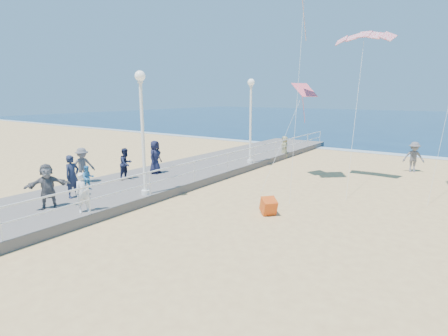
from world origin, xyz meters
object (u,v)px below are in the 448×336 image
Objects in this scene: spectator_2 at (83,165)px; spectator_7 at (126,164)px; lamp_post_mid at (142,121)px; toddler_held at (88,178)px; lamp_post_far at (251,112)px; spectator_5 at (48,186)px; beach_walker_c at (284,147)px; beach_walker_a at (414,157)px; box_kite at (269,208)px; spectator_0 at (72,176)px; woman_holding_toddler at (83,193)px; spectator_4 at (155,157)px.

spectator_2 reaches higher than spectator_7.
spectator_7 is at bearing 154.28° from lamp_post_mid.
spectator_7 is at bearing 57.87° from toddler_held.
spectator_5 is at bearing -97.55° from lamp_post_far.
spectator_7 is 12.85m from beach_walker_c.
beach_walker_a is 12.85m from box_kite.
lamp_post_far is at bearing -18.54° from spectator_0.
woman_holding_toddler is 0.90× the size of beach_walker_c.
box_kite is at bearing -12.40° from beach_walker_c.
spectator_0 is 1.12× the size of spectator_7.
toddler_held reaches higher than box_kite.
spectator_2 is at bearing 147.05° from spectator_4.
spectator_5 reaches higher than beach_walker_a.
lamp_post_far is (0.00, 9.00, 0.00)m from lamp_post_mid.
beach_walker_a is (8.81, 14.08, -2.72)m from lamp_post_mid.
lamp_post_mid reaches higher than spectator_4.
lamp_post_far is at bearing -8.14° from spectator_2.
spectator_0 reaches higher than spectator_5.
toddler_held is (0.05, -2.81, -1.95)m from lamp_post_mid.
box_kite is (7.97, -1.54, -1.03)m from spectator_4.
toddler_held is at bearing -89.76° from lamp_post_far.
beach_walker_c is at bearing -21.83° from spectator_7.
spectator_0 is (-2.21, -2.07, -2.34)m from lamp_post_mid.
lamp_post_mid is 2.86× the size of spectator_4.
spectator_7 is at bearing -111.69° from lamp_post_far.
lamp_post_mid reaches higher than spectator_5.
beach_walker_c is at bearing -15.51° from spectator_0.
toddler_held is at bearing -88.98° from lamp_post_mid.
spectator_0 is 0.99× the size of spectator_4.
toddler_held is at bearing -136.87° from beach_walker_a.
lamp_post_far is 10.47m from spectator_2.
spectator_0 is 0.97× the size of beach_walker_a.
spectator_0 is 5.39m from spectator_4.
lamp_post_far is 2.89× the size of spectator_0.
lamp_post_mid reaches higher than beach_walker_a.
spectator_0 is at bearing -116.39° from spectator_2.
spectator_4 reaches higher than spectator_5.
toddler_held is 0.53× the size of spectator_5.
woman_holding_toddler reaches higher than beach_walker_c.
beach_walker_a is 8.70m from beach_walker_c.
lamp_post_far reaches higher than spectator_0.
box_kite is (9.35, 2.07, -0.99)m from spectator_2.
toddler_held is at bearing -115.35° from spectator_0.
woman_holding_toddler is at bearing -137.06° from beach_walker_a.
spectator_7 is (-1.35, 4.90, -0.06)m from spectator_5.
spectator_2 is at bearing 143.57° from box_kite.
toddler_held reaches higher than spectator_5.
woman_holding_toddler is at bearing -46.77° from spectator_5.
spectator_0 is at bearing 47.43° from spectator_5.
lamp_post_far reaches higher than spectator_4.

